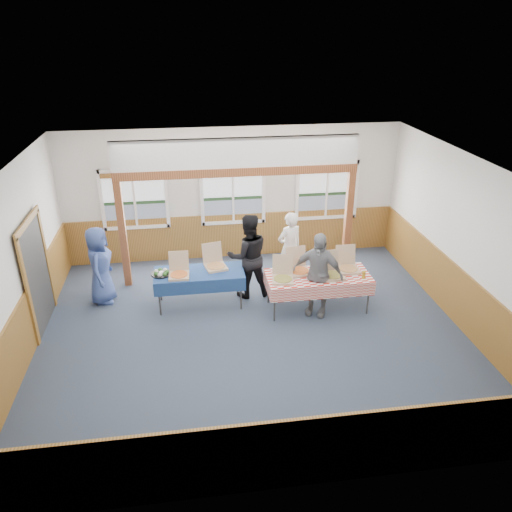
{
  "coord_description": "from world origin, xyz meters",
  "views": [
    {
      "loc": [
        -1.08,
        -7.85,
        5.36
      ],
      "look_at": [
        0.2,
        1.0,
        1.13
      ],
      "focal_mm": 35.0,
      "sensor_mm": 36.0,
      "label": 1
    }
  ],
  "objects_px": {
    "table_left": "(199,274)",
    "woman_white": "(289,248)",
    "man_blue": "(100,265)",
    "woman_black": "(248,256)",
    "person_grey": "(317,274)",
    "table_right": "(318,278)"
  },
  "relations": [
    {
      "from": "man_blue",
      "to": "person_grey",
      "type": "xyz_separation_m",
      "value": [
        4.29,
        -1.11,
        0.04
      ]
    },
    {
      "from": "table_left",
      "to": "person_grey",
      "type": "height_order",
      "value": "person_grey"
    },
    {
      "from": "table_left",
      "to": "man_blue",
      "type": "xyz_separation_m",
      "value": [
        -2.0,
        0.45,
        0.13
      ]
    },
    {
      "from": "table_left",
      "to": "woman_black",
      "type": "bearing_deg",
      "value": 29.46
    },
    {
      "from": "table_left",
      "to": "table_right",
      "type": "distance_m",
      "value": 2.4
    },
    {
      "from": "person_grey",
      "to": "table_right",
      "type": "bearing_deg",
      "value": 97.69
    },
    {
      "from": "woman_white",
      "to": "man_blue",
      "type": "relative_size",
      "value": 1.0
    },
    {
      "from": "woman_black",
      "to": "woman_white",
      "type": "bearing_deg",
      "value": -160.33
    },
    {
      "from": "woman_white",
      "to": "man_blue",
      "type": "height_order",
      "value": "woman_white"
    },
    {
      "from": "table_left",
      "to": "table_right",
      "type": "bearing_deg",
      "value": 3.05
    },
    {
      "from": "man_blue",
      "to": "table_left",
      "type": "bearing_deg",
      "value": -97.36
    },
    {
      "from": "woman_white",
      "to": "person_grey",
      "type": "xyz_separation_m",
      "value": [
        0.27,
        -1.4,
        0.04
      ]
    },
    {
      "from": "person_grey",
      "to": "table_left",
      "type": "bearing_deg",
      "value": -166.37
    },
    {
      "from": "table_left",
      "to": "man_blue",
      "type": "distance_m",
      "value": 2.06
    },
    {
      "from": "woman_black",
      "to": "man_blue",
      "type": "xyz_separation_m",
      "value": [
        -3.04,
        0.18,
        -0.09
      ]
    },
    {
      "from": "table_left",
      "to": "person_grey",
      "type": "distance_m",
      "value": 2.38
    },
    {
      "from": "table_right",
      "to": "woman_white",
      "type": "distance_m",
      "value": 1.28
    },
    {
      "from": "woman_white",
      "to": "woman_black",
      "type": "height_order",
      "value": "woman_black"
    },
    {
      "from": "table_left",
      "to": "woman_white",
      "type": "bearing_deg",
      "value": 34.97
    },
    {
      "from": "woman_white",
      "to": "woman_black",
      "type": "relative_size",
      "value": 0.9
    },
    {
      "from": "woman_black",
      "to": "man_blue",
      "type": "bearing_deg",
      "value": -9.43
    },
    {
      "from": "table_left",
      "to": "woman_black",
      "type": "xyz_separation_m",
      "value": [
        1.04,
        0.27,
        0.22
      ]
    }
  ]
}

